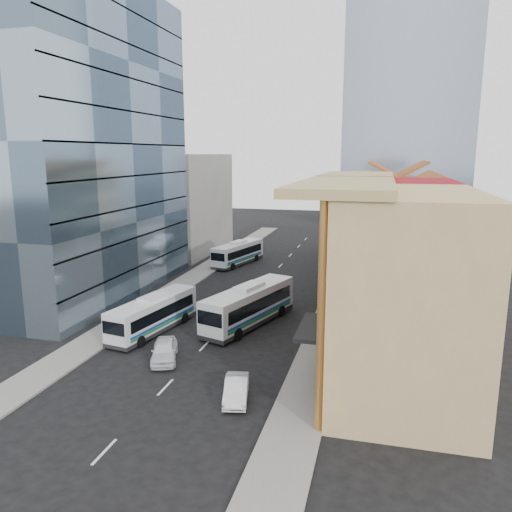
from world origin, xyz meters
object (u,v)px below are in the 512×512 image
(office_tower, at_px, (77,144))
(bus_left_far, at_px, (238,253))
(bus_right, at_px, (249,304))
(sedan_right, at_px, (236,389))
(bus_left_near, at_px, (153,313))
(shophouse_tan, at_px, (406,292))
(sedan_left, at_px, (164,350))

(office_tower, bearing_deg, bus_left_far, 55.08)
(bus_right, height_order, sedan_right, bus_right)
(office_tower, xyz_separation_m, sedan_right, (21.68, -18.39, -14.37))
(bus_left_far, distance_m, bus_right, 23.33)
(bus_left_near, bearing_deg, office_tower, 152.91)
(office_tower, height_order, sedan_right, office_tower)
(shophouse_tan, distance_m, office_tower, 35.19)
(sedan_left, bearing_deg, shophouse_tan, -19.45)
(bus_left_far, height_order, sedan_left, bus_left_far)
(shophouse_tan, bearing_deg, bus_left_far, 122.62)
(office_tower, bearing_deg, sedan_left, -43.06)
(bus_left_far, bearing_deg, sedan_left, -68.44)
(bus_left_near, bearing_deg, bus_right, 37.14)
(shophouse_tan, distance_m, sedan_left, 16.63)
(shophouse_tan, relative_size, office_tower, 0.47)
(shophouse_tan, relative_size, bus_left_far, 1.46)
(shophouse_tan, xyz_separation_m, bus_right, (-12.00, 8.38, -4.24))
(bus_right, bearing_deg, sedan_right, -60.54)
(bus_left_near, bearing_deg, shophouse_tan, -3.93)
(bus_left_near, bearing_deg, bus_left_far, 101.41)
(office_tower, distance_m, bus_left_far, 24.18)
(office_tower, height_order, bus_left_near, office_tower)
(sedan_left, bearing_deg, bus_right, 46.06)
(bus_right, relative_size, sedan_right, 2.88)
(bus_left_near, xyz_separation_m, bus_left_far, (-0.48, 25.64, 0.01))
(shophouse_tan, xyz_separation_m, sedan_right, (-9.32, -4.39, -5.37))
(office_tower, relative_size, bus_left_far, 3.12)
(bus_left_far, relative_size, sedan_left, 2.27)
(bus_left_near, distance_m, bus_right, 7.86)
(office_tower, xyz_separation_m, bus_left_near, (11.98, -9.17, -13.46))
(office_tower, distance_m, sedan_left, 25.27)
(office_tower, bearing_deg, shophouse_tan, -24.30)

